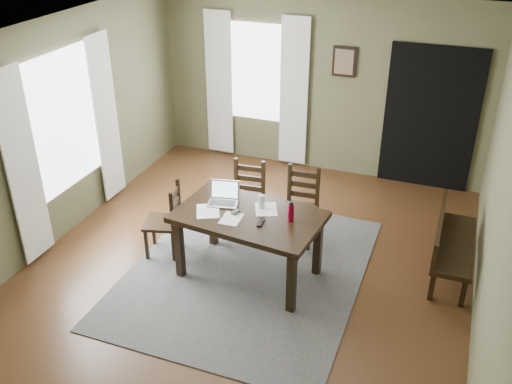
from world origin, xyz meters
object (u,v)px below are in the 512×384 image
at_px(chair_end, 166,221).
at_px(dining_table, 249,222).
at_px(chair_back_right, 300,207).
at_px(laptop, 224,197).
at_px(bench, 449,240).
at_px(water_bottle, 291,212).
at_px(chair_back_left, 247,200).

bearing_deg(chair_end, dining_table, 71.69).
relative_size(dining_table, chair_back_right, 1.76).
distance_m(dining_table, laptop, 0.44).
xyz_separation_m(chair_back_right, bench, (1.78, -0.09, -0.03)).
bearing_deg(water_bottle, chair_back_right, 99.34).
bearing_deg(chair_end, chair_back_right, 106.69).
bearing_deg(dining_table, laptop, 161.30).
height_order(chair_end, chair_back_right, chair_back_right).
distance_m(chair_end, water_bottle, 1.62).
bearing_deg(bench, chair_back_right, 87.16).
distance_m(dining_table, chair_end, 1.12).
bearing_deg(chair_back_right, chair_back_left, -177.09).
relative_size(bench, laptop, 3.44).
bearing_deg(chair_back_left, chair_end, -137.98).
height_order(chair_back_left, laptop, laptop).
distance_m(chair_back_right, laptop, 1.10).
relative_size(chair_back_right, water_bottle, 4.17).
bearing_deg(water_bottle, laptop, 171.13).
relative_size(chair_end, bench, 0.70).
bearing_deg(bench, laptop, 105.22).
bearing_deg(chair_back_left, dining_table, -72.77).
xyz_separation_m(bench, laptop, (-2.48, -0.67, 0.42)).
distance_m(chair_back_left, laptop, 0.79).
relative_size(dining_table, bench, 1.27).
bearing_deg(bench, chair_end, 103.72).
xyz_separation_m(chair_end, bench, (3.19, 0.78, -0.01)).
height_order(chair_back_left, water_bottle, water_bottle).
height_order(chair_back_left, chair_back_right, chair_back_right).
relative_size(chair_back_left, chair_back_right, 1.00).
bearing_deg(chair_end, laptop, 83.49).
relative_size(chair_back_right, bench, 0.72).
xyz_separation_m(chair_end, chair_back_right, (1.41, 0.87, 0.02)).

